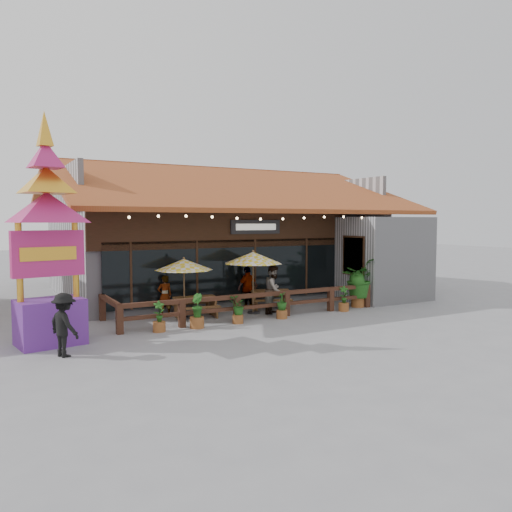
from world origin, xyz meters
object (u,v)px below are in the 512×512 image
picnic_table_right (270,296)px  pedestrian (64,325)px  picnic_table_left (195,303)px  tropical_plant (358,279)px  thai_sign_tower (47,213)px  umbrella_right (253,258)px  umbrella_left (184,265)px

picnic_table_right → pedestrian: size_ratio=1.17×
picnic_table_left → tropical_plant: tropical_plant is taller
thai_sign_tower → tropical_plant: size_ratio=3.53×
picnic_table_left → pedestrian: 5.90m
umbrella_right → pedestrian: umbrella_right is taller
picnic_table_left → thai_sign_tower: thai_sign_tower is taller
picnic_table_left → thai_sign_tower: (-5.05, -1.77, 3.15)m
picnic_table_left → pedestrian: bearing=-146.2°
thai_sign_tower → tropical_plant: thai_sign_tower is taller
pedestrian → umbrella_right: bearing=-91.2°
umbrella_right → umbrella_left: bearing=172.2°
umbrella_left → picnic_table_left: 1.47m
tropical_plant → thai_sign_tower: bearing=-177.2°
tropical_plant → picnic_table_left: bearing=169.4°
tropical_plant → pedestrian: bearing=-169.7°
tropical_plant → picnic_table_right: bearing=158.7°
pedestrian → picnic_table_right: bearing=-91.0°
picnic_table_right → tropical_plant: size_ratio=0.98×
thai_sign_tower → tropical_plant: (11.53, 0.56, -2.52)m
umbrella_left → picnic_table_right: size_ratio=1.33×
picnic_table_right → thai_sign_tower: bearing=-167.3°
umbrella_left → thai_sign_tower: thai_sign_tower is taller
thai_sign_tower → pedestrian: thai_sign_tower is taller
picnic_table_left → picnic_table_right: bearing=1.3°
picnic_table_left → picnic_table_right: (3.17, 0.07, 0.01)m
picnic_table_right → pedestrian: pedestrian is taller
umbrella_right → picnic_table_left: bearing=170.1°
umbrella_left → picnic_table_right: (3.60, 0.09, -1.40)m
thai_sign_tower → pedestrian: (0.16, -1.50, -2.82)m
picnic_table_left → tropical_plant: size_ratio=0.84×
picnic_table_left → tropical_plant: (6.47, -1.22, 0.63)m
umbrella_right → pedestrian: 7.73m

